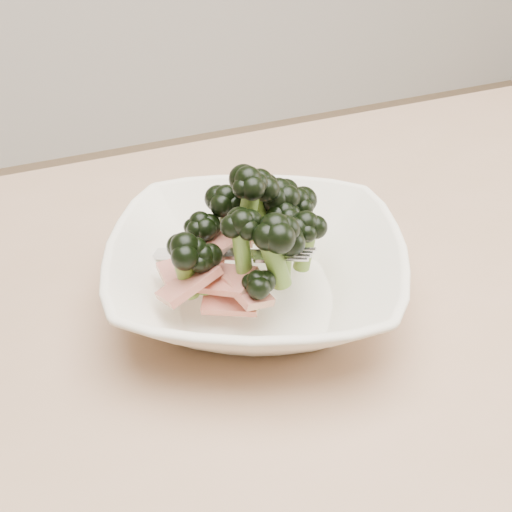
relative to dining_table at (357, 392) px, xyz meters
name	(u,v)px	position (x,y,z in m)	size (l,w,h in m)	color
dining_table	(357,392)	(0.00, 0.00, 0.00)	(1.20, 0.80, 0.75)	tan
broccoli_dish	(254,264)	(-0.09, 0.06, 0.14)	(0.35, 0.35, 0.14)	white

